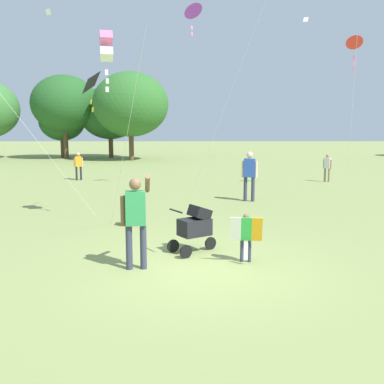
# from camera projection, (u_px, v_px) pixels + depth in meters

# --- Properties ---
(ground_plane) EXTENTS (120.00, 120.00, 0.00)m
(ground_plane) POSITION_uv_depth(u_px,v_px,m) (198.00, 268.00, 8.72)
(ground_plane) COLOR #849351
(treeline_distant) EXTENTS (43.42, 7.35, 6.44)m
(treeline_distant) POSITION_uv_depth(u_px,v_px,m) (144.00, 108.00, 34.12)
(treeline_distant) COLOR brown
(treeline_distant) RESTS_ON ground
(child_with_butterfly_kite) EXTENTS (0.63, 0.37, 0.99)m
(child_with_butterfly_kite) POSITION_uv_depth(u_px,v_px,m) (246.00, 233.00, 8.96)
(child_with_butterfly_kite) COLOR #33384C
(child_with_butterfly_kite) RESTS_ON ground
(person_adult_flyer) EXTENTS (0.57, 0.57, 1.82)m
(person_adult_flyer) POSITION_uv_depth(u_px,v_px,m) (136.00, 215.00, 8.50)
(person_adult_flyer) COLOR #33384C
(person_adult_flyer) RESTS_ON ground
(stroller) EXTENTS (1.07, 0.87, 1.03)m
(stroller) POSITION_uv_depth(u_px,v_px,m) (195.00, 225.00, 9.67)
(stroller) COLOR black
(stroller) RESTS_ON ground
(kite_adult_black) EXTENTS (1.61, 4.04, 5.14)m
(kite_adult_black) POSITION_uv_depth(u_px,v_px,m) (106.00, 47.00, 11.82)
(kite_adult_black) COLOR pink
(kite_adult_black) RESTS_ON ground
(kite_orange_delta) EXTENTS (2.54, 1.71, 4.24)m
(kite_orange_delta) POSITION_uv_depth(u_px,v_px,m) (89.00, 88.00, 12.95)
(kite_orange_delta) COLOR black
(kite_orange_delta) RESTS_ON ground
(kite_green_novelty) EXTENTS (2.91, 2.86, 7.30)m
(kite_green_novelty) POSITION_uv_depth(u_px,v_px,m) (194.00, 13.00, 17.44)
(kite_green_novelty) COLOR purple
(kite_green_novelty) RESTS_ON ground
(kite_blue_high) EXTENTS (1.23, 2.99, 6.16)m
(kite_blue_high) POSITION_uv_depth(u_px,v_px,m) (354.00, 44.00, 17.83)
(kite_blue_high) COLOR red
(kite_blue_high) RESTS_ON ground
(person_red_shirt) EXTENTS (0.55, 0.33, 1.76)m
(person_red_shirt) POSITION_uv_depth(u_px,v_px,m) (249.00, 172.00, 15.95)
(person_red_shirt) COLOR #33384C
(person_red_shirt) RESTS_ON ground
(person_couple_left) EXTENTS (0.35, 0.31, 1.31)m
(person_couple_left) POSITION_uv_depth(u_px,v_px,m) (327.00, 166.00, 21.24)
(person_couple_left) COLOR #7F705B
(person_couple_left) RESTS_ON ground
(person_kid_running) EXTENTS (0.42, 0.25, 1.35)m
(person_kid_running) POSITION_uv_depth(u_px,v_px,m) (78.00, 164.00, 21.89)
(person_kid_running) COLOR #232328
(person_kid_running) RESTS_ON ground
(cooler_box) EXTENTS (0.45, 0.33, 0.35)m
(cooler_box) POSITION_uv_depth(u_px,v_px,m) (130.00, 219.00, 12.32)
(cooler_box) COLOR red
(cooler_box) RESTS_ON ground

